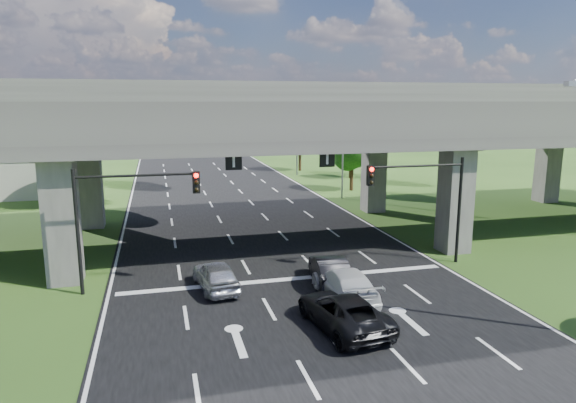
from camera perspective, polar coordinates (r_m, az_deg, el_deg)
name	(u,v)px	position (r m, az deg, el deg)	size (l,w,h in m)	color
ground	(308,305)	(23.53, 2.24, -11.47)	(160.00, 160.00, 0.00)	#274416
road	(263,246)	(32.70, -2.79, -4.91)	(18.00, 120.00, 0.03)	black
overpass	(256,119)	(33.41, -3.63, 9.18)	(80.00, 15.00, 10.00)	#3B3836
signal_right	(426,192)	(28.89, 15.05, 1.07)	(5.76, 0.54, 6.00)	black
signal_left	(125,206)	(25.26, -17.65, -0.48)	(5.76, 0.54, 6.00)	black
streetlight_far	(339,136)	(47.80, 5.69, 7.23)	(3.38, 0.25, 10.00)	gray
streetlight_beyond	(294,128)	(63.05, 0.66, 8.21)	(3.38, 0.25, 10.00)	gray
tree_left_near	(63,152)	(47.61, -23.74, 5.10)	(4.50, 4.50, 7.80)	black
tree_left_mid	(44,151)	(56.04, -25.45, 5.06)	(3.91, 3.90, 6.76)	black
tree_left_far	(96,136)	(63.27, -20.60, 6.88)	(4.80, 4.80, 8.32)	black
tree_right_near	(353,147)	(52.68, 7.20, 6.08)	(4.20, 4.20, 7.28)	black
tree_right_mid	(351,143)	(61.22, 7.06, 6.47)	(3.91, 3.90, 6.76)	black
tree_right_far	(300,134)	(67.47, 1.38, 7.52)	(4.50, 4.50, 7.80)	black
car_silver	(216,275)	(25.33, -8.01, -8.13)	(1.66, 4.11, 1.40)	#B1B3BA
car_dark	(329,270)	(25.85, 4.63, -7.62)	(1.51, 4.33, 1.43)	black
car_white	(345,284)	(23.92, 6.34, -9.14)	(2.09, 5.14, 1.49)	silver
car_trailing	(343,311)	(21.17, 6.15, -12.03)	(2.34, 5.07, 1.41)	black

